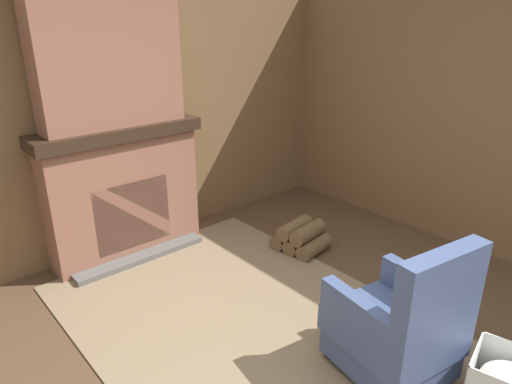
{
  "coord_description": "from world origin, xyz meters",
  "views": [
    {
      "loc": [
        1.37,
        -1.65,
        2.17
      ],
      "look_at": [
        -1.05,
        0.46,
        0.9
      ],
      "focal_mm": 32.0,
      "sensor_mm": 36.0,
      "label": 1
    }
  ],
  "objects_px": {
    "armchair": "(398,329)",
    "oil_lamp_vase": "(67,120)",
    "firewood_stack": "(301,237)",
    "storage_case": "(127,114)"
  },
  "relations": [
    {
      "from": "firewood_stack",
      "to": "storage_case",
      "type": "height_order",
      "value": "storage_case"
    },
    {
      "from": "oil_lamp_vase",
      "to": "armchair",
      "type": "bearing_deg",
      "value": 18.9
    },
    {
      "from": "firewood_stack",
      "to": "oil_lamp_vase",
      "type": "relative_size",
      "value": 1.85
    },
    {
      "from": "firewood_stack",
      "to": "oil_lamp_vase",
      "type": "distance_m",
      "value": 2.35
    },
    {
      "from": "armchair",
      "to": "storage_case",
      "type": "relative_size",
      "value": 3.77
    },
    {
      "from": "armchair",
      "to": "oil_lamp_vase",
      "type": "xyz_separation_m",
      "value": [
        -2.65,
        -0.91,
        0.98
      ]
    },
    {
      "from": "oil_lamp_vase",
      "to": "storage_case",
      "type": "height_order",
      "value": "oil_lamp_vase"
    },
    {
      "from": "oil_lamp_vase",
      "to": "storage_case",
      "type": "bearing_deg",
      "value": 89.99
    },
    {
      "from": "firewood_stack",
      "to": "storage_case",
      "type": "bearing_deg",
      "value": -133.84
    },
    {
      "from": "storage_case",
      "to": "oil_lamp_vase",
      "type": "bearing_deg",
      "value": -90.01
    }
  ]
}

